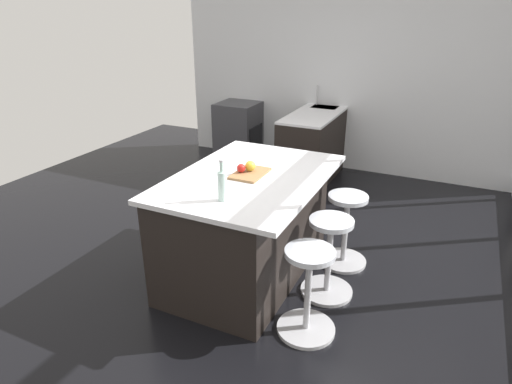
% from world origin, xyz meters
% --- Properties ---
extents(ground_plane, '(7.78, 7.78, 0.00)m').
position_xyz_m(ground_plane, '(0.00, 0.00, 0.00)').
color(ground_plane, black).
extents(interior_partition_left, '(0.12, 4.86, 2.86)m').
position_xyz_m(interior_partition_left, '(-2.99, 0.00, 1.43)').
color(interior_partition_left, silver).
rests_on(interior_partition_left, ground_plane).
extents(sink_cabinet, '(1.93, 0.60, 1.20)m').
position_xyz_m(sink_cabinet, '(-2.65, -0.18, 0.47)').
color(sink_cabinet, black).
rests_on(sink_cabinet, ground_plane).
extents(oven_range, '(0.60, 0.61, 0.89)m').
position_xyz_m(oven_range, '(-2.64, -1.49, 0.44)').
color(oven_range, '#38383D').
rests_on(oven_range, ground_plane).
extents(kitchen_island, '(1.68, 1.17, 0.95)m').
position_xyz_m(kitchen_island, '(0.18, 0.05, 0.48)').
color(kitchen_island, black).
rests_on(kitchen_island, ground_plane).
extents(stool_by_window, '(0.44, 0.44, 0.70)m').
position_xyz_m(stool_by_window, '(-0.34, 0.81, 0.33)').
color(stool_by_window, '#B7B7BC').
rests_on(stool_by_window, ground_plane).
extents(stool_middle, '(0.44, 0.44, 0.70)m').
position_xyz_m(stool_middle, '(0.18, 0.81, 0.33)').
color(stool_middle, '#B7B7BC').
rests_on(stool_middle, ground_plane).
extents(stool_near_camera, '(0.44, 0.44, 0.70)m').
position_xyz_m(stool_near_camera, '(0.71, 0.81, 0.33)').
color(stool_near_camera, '#B7B7BC').
rests_on(stool_near_camera, ground_plane).
extents(cutting_board, '(0.36, 0.24, 0.02)m').
position_xyz_m(cutting_board, '(0.17, 0.09, 0.96)').
color(cutting_board, olive).
rests_on(cutting_board, kitchen_island).
extents(apple_yellow, '(0.09, 0.09, 0.09)m').
position_xyz_m(apple_yellow, '(0.14, 0.07, 1.02)').
color(apple_yellow, gold).
rests_on(apple_yellow, cutting_board).
extents(apple_red, '(0.07, 0.07, 0.07)m').
position_xyz_m(apple_red, '(0.20, 0.02, 1.01)').
color(apple_red, red).
rests_on(apple_red, cutting_board).
extents(water_bottle, '(0.06, 0.06, 0.31)m').
position_xyz_m(water_bottle, '(0.73, 0.13, 1.08)').
color(water_bottle, silver).
rests_on(water_bottle, kitchen_island).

